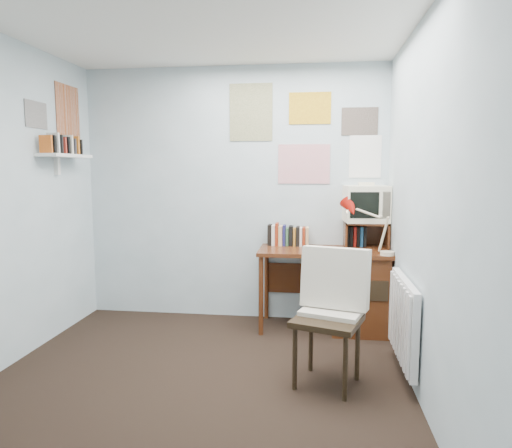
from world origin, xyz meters
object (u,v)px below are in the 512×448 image
(tv_riser, at_px, (366,235))
(crt_tv, at_px, (366,202))
(desk_lamp, at_px, (388,230))
(wall_shelf, at_px, (65,156))
(radiator, at_px, (404,320))
(desk, at_px, (353,288))
(desk_chair, at_px, (327,321))

(tv_riser, relative_size, crt_tv, 1.02)
(desk_lamp, relative_size, wall_shelf, 0.71)
(desk_lamp, height_order, radiator, desk_lamp)
(tv_riser, bearing_deg, wall_shelf, -169.68)
(desk, height_order, radiator, desk)
(desk, xyz_separation_m, crt_tv, (0.11, 0.13, 0.79))
(desk, height_order, wall_shelf, wall_shelf)
(desk_chair, height_order, crt_tv, crt_tv)
(desk_lamp, bearing_deg, tv_riser, 121.68)
(desk, height_order, tv_riser, tv_riser)
(desk_lamp, bearing_deg, desk_chair, -112.68)
(tv_riser, bearing_deg, radiator, -80.72)
(desk_lamp, distance_m, wall_shelf, 2.92)
(desk, xyz_separation_m, desk_lamp, (0.27, -0.22, 0.57))
(desk, height_order, crt_tv, crt_tv)
(desk_chair, bearing_deg, tv_riser, 91.85)
(desk, relative_size, wall_shelf, 1.94)
(desk, xyz_separation_m, desk_chair, (-0.26, -1.14, 0.06))
(desk, bearing_deg, desk_lamp, -39.28)
(tv_riser, distance_m, radiator, 1.15)
(desk_lamp, bearing_deg, wall_shelf, -169.54)
(wall_shelf, bearing_deg, desk_chair, -18.28)
(desk, distance_m, radiator, 0.97)
(desk, distance_m, desk_chair, 1.17)
(crt_tv, bearing_deg, desk, -135.77)
(wall_shelf, bearing_deg, radiator, -10.89)
(desk_lamp, xyz_separation_m, wall_shelf, (-2.84, -0.16, 0.64))
(desk_chair, xyz_separation_m, tv_riser, (0.38, 1.25, 0.42))
(desk_chair, height_order, desk_lamp, desk_lamp)
(radiator, relative_size, wall_shelf, 1.29)
(desk_chair, height_order, radiator, desk_chair)
(tv_riser, xyz_separation_m, radiator, (0.17, -1.04, -0.47))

